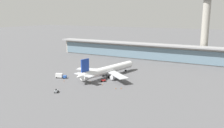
# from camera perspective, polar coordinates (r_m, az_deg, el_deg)

# --- Properties ---
(ground_plane) EXTENTS (1200.00, 1200.00, 0.00)m
(ground_plane) POSITION_cam_1_polar(r_m,az_deg,el_deg) (150.75, -3.93, -4.16)
(ground_plane) COLOR #515154
(airliner_on_stand) EXTENTS (43.40, 57.27, 15.38)m
(airliner_on_stand) POSITION_cam_1_polar(r_m,az_deg,el_deg) (159.23, -1.12, -1.45)
(airliner_on_stand) COLOR white
(airliner_on_stand) RESTS_ON ground
(service_truck_near_nose_blue) EXTENTS (7.65, 4.09, 3.10)m
(service_truck_near_nose_blue) POSITION_cam_1_polar(r_m,az_deg,el_deg) (160.72, -12.43, -2.77)
(service_truck_near_nose_blue) COLOR #234C9E
(service_truck_near_nose_blue) RESTS_ON ground
(service_truck_under_wing_grey) EXTENTS (2.71, 3.30, 2.05)m
(service_truck_under_wing_grey) POSITION_cam_1_polar(r_m,az_deg,el_deg) (132.26, -13.35, -6.39)
(service_truck_under_wing_grey) COLOR gray
(service_truck_under_wing_grey) RESTS_ON ground
(service_truck_mid_apron_red) EXTENTS (3.32, 2.80, 2.05)m
(service_truck_mid_apron_red) POSITION_cam_1_polar(r_m,az_deg,el_deg) (149.09, -2.13, -3.97)
(service_truck_mid_apron_red) COLOR #B21E1E
(service_truck_mid_apron_red) RESTS_ON ground
(service_truck_by_tail_olive) EXTENTS (2.37, 3.20, 2.05)m
(service_truck_by_tail_olive) POSITION_cam_1_polar(r_m,az_deg,el_deg) (154.61, -6.41, -3.46)
(service_truck_by_tail_olive) COLOR olive
(service_truck_by_tail_olive) RESTS_ON ground
(service_truck_on_taxiway_olive) EXTENTS (6.91, 2.38, 2.70)m
(service_truck_on_taxiway_olive) POSITION_cam_1_polar(r_m,az_deg,el_deg) (165.15, -5.22, -2.45)
(service_truck_on_taxiway_olive) COLOR olive
(service_truck_on_taxiway_olive) RESTS_ON ground
(terminal_building) EXTENTS (183.60, 12.80, 15.20)m
(terminal_building) POSITION_cam_1_polar(r_m,az_deg,el_deg) (225.13, 7.73, 3.20)
(terminal_building) COLOR #9E998E
(terminal_building) RESTS_ON ground
(control_tower) EXTENTS (12.00, 12.00, 67.15)m
(control_tower) POSITION_cam_1_polar(r_m,az_deg,el_deg) (220.88, 21.82, 9.81)
(control_tower) COLOR #9E998E
(control_tower) RESTS_ON ground
(safety_cone_alpha) EXTENTS (0.62, 0.62, 0.70)m
(safety_cone_alpha) POSITION_cam_1_polar(r_m,az_deg,el_deg) (153.28, -11.50, -3.98)
(safety_cone_alpha) COLOR orange
(safety_cone_alpha) RESTS_ON ground
(safety_cone_bravo) EXTENTS (0.62, 0.62, 0.70)m
(safety_cone_bravo) POSITION_cam_1_polar(r_m,az_deg,el_deg) (149.08, -5.31, -4.24)
(safety_cone_bravo) COLOR orange
(safety_cone_bravo) RESTS_ON ground
(safety_cone_charlie) EXTENTS (0.62, 0.62, 0.70)m
(safety_cone_charlie) POSITION_cam_1_polar(r_m,az_deg,el_deg) (142.06, -2.33, -5.02)
(safety_cone_charlie) COLOR orange
(safety_cone_charlie) RESTS_ON ground
(safety_cone_delta) EXTENTS (0.62, 0.62, 0.70)m
(safety_cone_delta) POSITION_cam_1_polar(r_m,az_deg,el_deg) (135.66, 2.23, -5.85)
(safety_cone_delta) COLOR orange
(safety_cone_delta) RESTS_ON ground
(safety_cone_echo) EXTENTS (0.62, 0.62, 0.70)m
(safety_cone_echo) POSITION_cam_1_polar(r_m,az_deg,el_deg) (135.21, 0.94, -5.90)
(safety_cone_echo) COLOR orange
(safety_cone_echo) RESTS_ON ground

